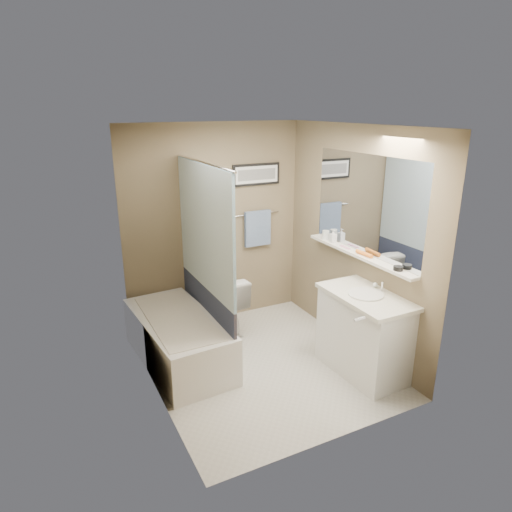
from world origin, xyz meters
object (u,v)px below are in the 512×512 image
soap_bottle (333,236)px  hair_brush_front (364,254)px  vanity (364,335)px  candle_bowl_near (398,268)px  bathtub (178,340)px  glass_jar (326,235)px  toilet (223,303)px

soap_bottle → hair_brush_front: bearing=-90.0°
vanity → hair_brush_front: (0.19, 0.31, 0.74)m
candle_bowl_near → soap_bottle: bearing=90.0°
candle_bowl_near → hair_brush_front: 0.48m
vanity → candle_bowl_near: candle_bowl_near is taller
bathtub → vanity: bearing=-36.3°
glass_jar → bathtub: bearing=179.0°
candle_bowl_near → soap_bottle: (0.00, 1.02, 0.05)m
vanity → bathtub: bearing=144.9°
toilet → soap_bottle: bearing=146.9°
bathtub → soap_bottle: bearing=-9.4°
toilet → soap_bottle: size_ratio=4.94×
bathtub → hair_brush_front: size_ratio=6.82×
vanity → candle_bowl_near: size_ratio=10.00×
candle_bowl_near → glass_jar: (0.00, 1.16, 0.03)m
toilet → vanity: (0.92, -1.44, 0.05)m
glass_jar → soap_bottle: soap_bottle is taller
hair_brush_front → glass_jar: size_ratio=2.20×
hair_brush_front → glass_jar: (0.00, 0.68, 0.03)m
candle_bowl_near → toilet: bearing=124.2°
hair_brush_front → soap_bottle: bearing=90.0°
bathtub → hair_brush_front: hair_brush_front is taller
bathtub → glass_jar: bearing=-5.0°
candle_bowl_near → hair_brush_front: size_ratio=0.41×
toilet → hair_brush_front: bearing=129.5°
vanity → candle_bowl_near: bearing=-46.4°
bathtub → candle_bowl_near: size_ratio=16.67×
hair_brush_front → soap_bottle: 0.54m
candle_bowl_near → soap_bottle: 1.02m
bathtub → toilet: bearing=28.0°
vanity → soap_bottle: (0.19, 0.84, 0.79)m
vanity → candle_bowl_near: 0.78m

